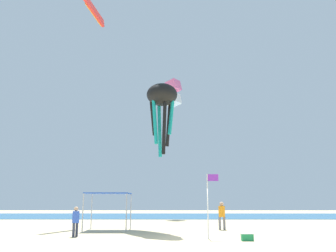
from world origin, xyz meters
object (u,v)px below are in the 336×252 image
Objects in this scene: person_near_tent at (76,219)px; kite_parafoil_red at (94,10)px; canopy_tent at (109,195)px; cooler_box at (247,237)px; kite_octopus_black at (162,98)px; banner_flag at (209,199)px; kite_box_pink at (173,93)px; person_leftmost at (222,213)px.

kite_parafoil_red is (-1.99, 10.65, 18.22)m from person_near_tent.
canopy_tent is 10.16m from cooler_box.
kite_parafoil_red is 14.47m from kite_octopus_black.
cooler_box is 0.12× the size of kite_octopus_black.
banner_flag is 26.39m from kite_box_pink.
person_near_tent is 9.83m from person_leftmost.
cooler_box is at bearing -100.48° from person_leftmost.
kite_parafoil_red is at bearing -178.76° from kite_box_pink.
kite_box_pink reaches higher than person_near_tent.
cooler_box is 25.16m from kite_parafoil_red.
canopy_tent is at bearing 138.32° from banner_flag.
person_near_tent is at bearing -146.82° from kite_parafoil_red.
canopy_tent is at bearing -2.16° from kite_octopus_black.
person_leftmost is at bearing -96.08° from kite_parafoil_red.
kite_box_pink is at bearing -10.67° from kite_parafoil_red.
kite_octopus_black reaches higher than cooler_box.
person_near_tent is 0.33× the size of kite_octopus_black.
person_near_tent is at bearing -159.44° from kite_box_pink.
person_near_tent reaches higher than cooler_box.
canopy_tent is 22.06m from kite_box_pink.
canopy_tent is 18.29m from kite_parafoil_red.
kite_box_pink reaches higher than cooler_box.
kite_octopus_black reaches higher than canopy_tent.
kite_octopus_black is (-3.98, -1.66, 7.49)m from person_leftmost.
banner_flag is (-1.45, -6.00, 0.91)m from person_leftmost.
canopy_tent is 8.12m from banner_flag.
banner_flag is at bearing 134.88° from kite_octopus_black.
person_near_tent is 0.49× the size of kite_box_pink.
person_near_tent is 0.49× the size of banner_flag.
kite_parafoil_red reaches higher than canopy_tent.
banner_flag is 0.93× the size of kite_parafoil_red.
kite_parafoil_red reaches higher than person_near_tent.
banner_flag reaches higher than person_near_tent.
kite_octopus_black reaches higher than person_near_tent.
kite_parafoil_red is at bearing -34.06° from kite_octopus_black.
person_leftmost is 3.17× the size of cooler_box.
person_leftmost is at bearing 76.37° from banner_flag.
canopy_tent reaches higher than person_leftmost.
cooler_box is 28.15m from kite_box_pink.
cooler_box is (0.24, -6.83, -0.89)m from person_leftmost.
person_leftmost is 0.52× the size of kite_parafoil_red.
kite_box_pink is (-3.05, 17.11, 13.56)m from person_leftmost.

